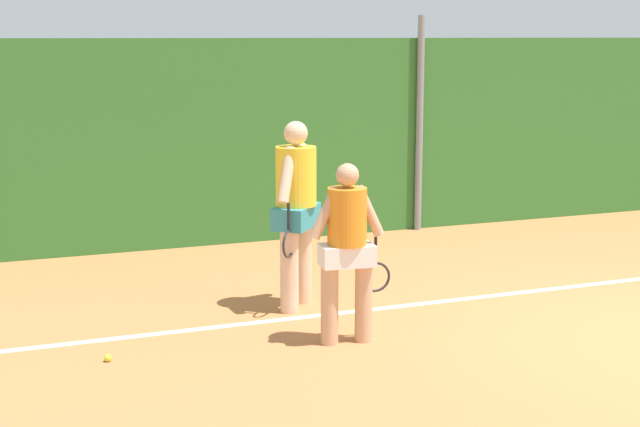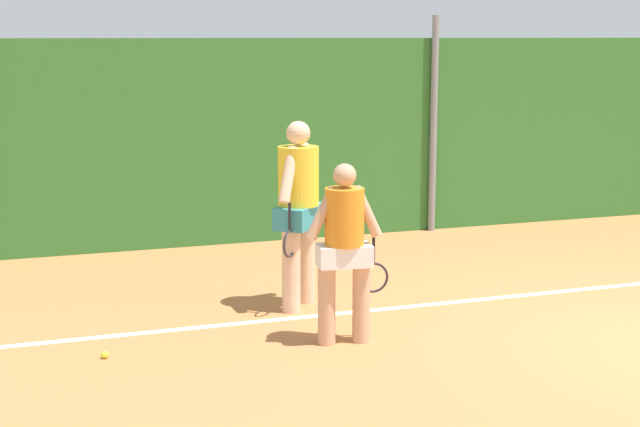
{
  "view_description": "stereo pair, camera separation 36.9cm",
  "coord_description": "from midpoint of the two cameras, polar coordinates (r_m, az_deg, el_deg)",
  "views": [
    {
      "loc": [
        -5.99,
        -6.24,
        2.72
      ],
      "look_at": [
        -2.9,
        1.79,
        1.08
      ],
      "focal_mm": 52.33,
      "sensor_mm": 36.0,
      "label": 1
    },
    {
      "loc": [
        -5.64,
        -6.37,
        2.72
      ],
      "look_at": [
        -2.9,
        1.79,
        1.08
      ],
      "focal_mm": 52.33,
      "sensor_mm": 36.0,
      "label": 2
    }
  ],
  "objects": [
    {
      "name": "ground_plane",
      "position": [
        10.22,
        17.0,
        -5.13
      ],
      "size": [
        31.92,
        31.92,
        0.0
      ],
      "primitive_type": "plane",
      "color": "#C67542"
    },
    {
      "name": "tennis_ball_4",
      "position": [
        8.25,
        -11.77,
        -8.46
      ],
      "size": [
        0.07,
        0.07,
        0.07
      ],
      "primitive_type": "sphere",
      "color": "#CCDB33",
      "rests_on": "ground_plane"
    },
    {
      "name": "fence_post_center",
      "position": [
        13.16,
        7.76,
        5.39
      ],
      "size": [
        0.1,
        0.1,
        3.0
      ],
      "primitive_type": "cylinder",
      "color": "gray",
      "rests_on": "ground_plane"
    },
    {
      "name": "hedge_fence_backdrop",
      "position": [
        13.33,
        7.41,
        4.8
      ],
      "size": [
        20.75,
        0.25,
        2.7
      ],
      "primitive_type": "cube",
      "color": "#33702D",
      "rests_on": "ground_plane"
    },
    {
      "name": "player_midcourt",
      "position": [
        9.32,
        -0.19,
        0.56
      ],
      "size": [
        0.61,
        0.7,
        1.9
      ],
      "rotation": [
        0.0,
        0.0,
        3.98
      ],
      "color": "beige",
      "rests_on": "ground_plane"
    },
    {
      "name": "court_baseline_paint",
      "position": [
        10.52,
        15.79,
        -4.58
      ],
      "size": [
        15.16,
        0.1,
        0.01
      ],
      "primitive_type": "cube",
      "color": "white",
      "rests_on": "ground_plane"
    },
    {
      "name": "player_foreground_near",
      "position": [
        8.25,
        2.8,
        -1.88
      ],
      "size": [
        0.77,
        0.35,
        1.63
      ],
      "rotation": [
        0.0,
        0.0,
        6.16
      ],
      "color": "tan",
      "rests_on": "ground_plane"
    }
  ]
}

